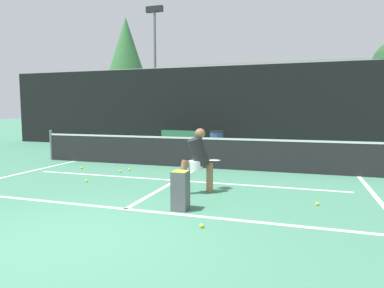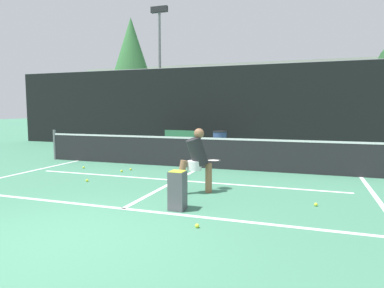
# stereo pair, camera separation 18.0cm
# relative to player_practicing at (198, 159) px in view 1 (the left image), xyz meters

# --- Properties ---
(ground_plane) EXTENTS (100.00, 100.00, 0.00)m
(ground_plane) POSITION_rel_player_practicing_xyz_m (-0.90, -3.09, -0.75)
(ground_plane) COLOR #427F60
(court_baseline_near) EXTENTS (11.00, 0.10, 0.01)m
(court_baseline_near) POSITION_rel_player_practicing_xyz_m (-0.90, -1.55, -0.75)
(court_baseline_near) COLOR white
(court_baseline_near) RESTS_ON ground
(court_service_line) EXTENTS (8.25, 0.10, 0.01)m
(court_service_line) POSITION_rel_player_practicing_xyz_m (-0.90, 1.09, -0.75)
(court_service_line) COLOR white
(court_service_line) RESTS_ON ground
(court_center_mark) EXTENTS (0.10, 4.62, 0.01)m
(court_center_mark) POSITION_rel_player_practicing_xyz_m (-0.90, 0.76, -0.75)
(court_center_mark) COLOR white
(court_center_mark) RESTS_ON ground
(court_sideline_left) EXTENTS (0.10, 5.62, 0.01)m
(court_sideline_left) POSITION_rel_player_practicing_xyz_m (-5.41, 0.76, -0.75)
(court_sideline_left) COLOR white
(court_sideline_left) RESTS_ON ground
(court_sideline_right) EXTENTS (0.10, 5.62, 0.01)m
(court_sideline_right) POSITION_rel_player_practicing_xyz_m (3.61, 0.76, -0.75)
(court_sideline_right) COLOR white
(court_sideline_right) RESTS_ON ground
(net) EXTENTS (11.09, 0.09, 1.07)m
(net) POSITION_rel_player_practicing_xyz_m (-0.90, 3.07, -0.24)
(net) COLOR slate
(net) RESTS_ON ground
(fence_back) EXTENTS (24.00, 0.06, 3.78)m
(fence_back) POSITION_rel_player_practicing_xyz_m (-0.90, 8.45, 1.13)
(fence_back) COLOR black
(fence_back) RESTS_ON ground
(player_practicing) EXTENTS (0.93, 1.03, 1.41)m
(player_practicing) POSITION_rel_player_practicing_xyz_m (0.00, 0.00, 0.00)
(player_practicing) COLOR #8C6042
(player_practicing) RESTS_ON ground
(tennis_ball_scattered_0) EXTENTS (0.07, 0.07, 0.07)m
(tennis_ball_scattered_0) POSITION_rel_player_practicing_xyz_m (-2.82, 1.64, -0.72)
(tennis_ball_scattered_0) COLOR #D1E033
(tennis_ball_scattered_0) RESTS_ON ground
(tennis_ball_scattered_1) EXTENTS (0.07, 0.07, 0.07)m
(tennis_ball_scattered_1) POSITION_rel_player_practicing_xyz_m (-2.95, 0.21, -0.72)
(tennis_ball_scattered_1) COLOR #D1E033
(tennis_ball_scattered_1) RESTS_ON ground
(tennis_ball_scattered_2) EXTENTS (0.07, 0.07, 0.07)m
(tennis_ball_scattered_2) POSITION_rel_player_practicing_xyz_m (-0.56, 0.62, -0.72)
(tennis_ball_scattered_2) COLOR #D1E033
(tennis_ball_scattered_2) RESTS_ON ground
(tennis_ball_scattered_3) EXTENTS (0.07, 0.07, 0.07)m
(tennis_ball_scattered_3) POSITION_rel_player_practicing_xyz_m (-2.72, 2.00, -0.72)
(tennis_ball_scattered_3) COLOR #D1E033
(tennis_ball_scattered_3) RESTS_ON ground
(tennis_ball_scattered_4) EXTENTS (0.07, 0.07, 0.07)m
(tennis_ball_scattered_4) POSITION_rel_player_practicing_xyz_m (2.43, -0.22, -0.72)
(tennis_ball_scattered_4) COLOR #D1E033
(tennis_ball_scattered_4) RESTS_ON ground
(tennis_ball_scattered_5) EXTENTS (0.07, 0.07, 0.07)m
(tennis_ball_scattered_5) POSITION_rel_player_practicing_xyz_m (0.69, -2.06, -0.72)
(tennis_ball_scattered_5) COLOR #D1E033
(tennis_ball_scattered_5) RESTS_ON ground
(tennis_ball_scattered_6) EXTENTS (0.07, 0.07, 0.07)m
(tennis_ball_scattered_6) POSITION_rel_player_practicing_xyz_m (-4.24, 1.80, -0.72)
(tennis_ball_scattered_6) COLOR #D1E033
(tennis_ball_scattered_6) RESTS_ON ground
(ball_hopper) EXTENTS (0.28, 0.28, 0.71)m
(ball_hopper) POSITION_rel_player_practicing_xyz_m (0.06, -1.28, -0.38)
(ball_hopper) COLOR #4C4C51
(ball_hopper) RESTS_ON ground
(courtside_bench) EXTENTS (1.90, 0.58, 0.86)m
(courtside_bench) POSITION_rel_player_practicing_xyz_m (-3.09, 7.31, -0.28)
(courtside_bench) COLOR #33724C
(courtside_bench) RESTS_ON ground
(trash_bin) EXTENTS (0.62, 0.62, 0.86)m
(trash_bin) POSITION_rel_player_practicing_xyz_m (-1.41, 7.47, -0.32)
(trash_bin) COLOR #384C7F
(trash_bin) RESTS_ON ground
(parked_car) EXTENTS (1.64, 4.11, 1.46)m
(parked_car) POSITION_rel_player_practicing_xyz_m (-1.12, 12.41, -0.14)
(parked_car) COLOR maroon
(parked_car) RESTS_ON ground
(floodlight_mast) EXTENTS (1.10, 0.24, 8.20)m
(floodlight_mast) POSITION_rel_player_practicing_xyz_m (-6.88, 13.34, 4.48)
(floodlight_mast) COLOR slate
(floodlight_mast) RESTS_ON ground
(tree_mid) EXTENTS (2.96, 2.96, 7.89)m
(tree_mid) POSITION_rel_player_practicing_xyz_m (-9.22, 13.91, 4.81)
(tree_mid) COLOR brown
(tree_mid) RESTS_ON ground
(building_far) EXTENTS (36.00, 2.40, 5.75)m
(building_far) POSITION_rel_player_practicing_xyz_m (-0.90, 23.66, 2.12)
(building_far) COLOR #B2ADA3
(building_far) RESTS_ON ground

